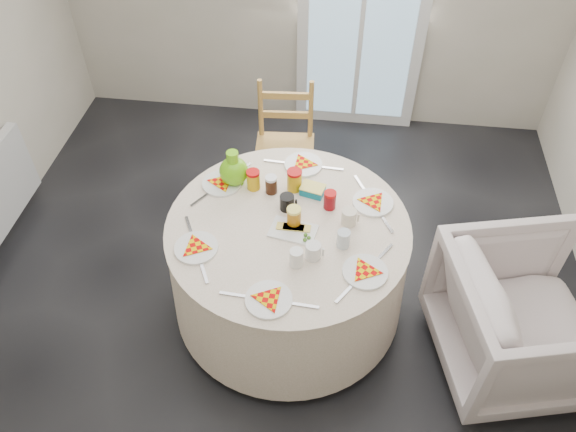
# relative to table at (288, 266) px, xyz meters

# --- Properties ---
(floor) EXTENTS (4.00, 4.00, 0.00)m
(floor) POSITION_rel_table_xyz_m (-0.08, 0.10, -0.38)
(floor) COLOR black
(floor) RESTS_ON ground
(glass_door) EXTENTS (1.00, 0.08, 2.10)m
(glass_door) POSITION_rel_table_xyz_m (0.32, 2.05, 0.68)
(glass_door) COLOR silver
(glass_door) RESTS_ON floor
(table) EXTENTS (1.39, 1.39, 0.70)m
(table) POSITION_rel_table_xyz_m (0.00, 0.00, 0.00)
(table) COLOR #FAE3D0
(table) RESTS_ON floor
(wooden_chair) EXTENTS (0.44, 0.42, 0.92)m
(wooden_chair) POSITION_rel_table_xyz_m (-0.15, 0.99, 0.09)
(wooden_chair) COLOR #B9933E
(wooden_chair) RESTS_ON floor
(armchair) EXTENTS (0.96, 1.00, 0.86)m
(armchair) POSITION_rel_table_xyz_m (1.33, -0.22, 0.02)
(armchair) COLOR silver
(armchair) RESTS_ON floor
(place_settings) EXTENTS (1.33, 1.33, 0.02)m
(place_settings) POSITION_rel_table_xyz_m (0.00, 0.00, 0.40)
(place_settings) COLOR silver
(place_settings) RESTS_ON table
(jar_cluster) EXTENTS (0.56, 0.35, 0.15)m
(jar_cluster) POSITION_rel_table_xyz_m (-0.02, 0.22, 0.45)
(jar_cluster) COLOR #A04F1A
(jar_cluster) RESTS_ON table
(butter_tub) EXTENTS (0.16, 0.13, 0.05)m
(butter_tub) POSITION_rel_table_xyz_m (0.11, 0.27, 0.41)
(butter_tub) COLOR #0A7792
(butter_tub) RESTS_ON table
(green_pitcher) EXTENTS (0.18, 0.18, 0.22)m
(green_pitcher) POSITION_rel_table_xyz_m (-0.36, 0.31, 0.49)
(green_pitcher) COLOR #66C210
(green_pitcher) RESTS_ON table
(cheese_platter) EXTENTS (0.27, 0.20, 0.03)m
(cheese_platter) POSITION_rel_table_xyz_m (0.03, -0.04, 0.40)
(cheese_platter) COLOR silver
(cheese_platter) RESTS_ON table
(mugs_glasses) EXTENTS (0.82, 0.82, 0.11)m
(mugs_glasses) POSITION_rel_table_xyz_m (0.16, 0.01, 0.44)
(mugs_glasses) COLOR gray
(mugs_glasses) RESTS_ON table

